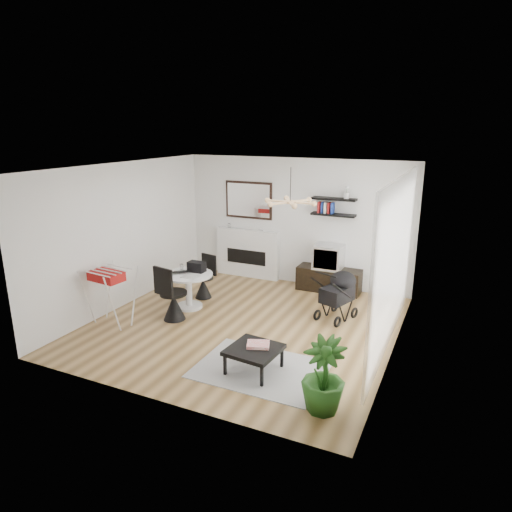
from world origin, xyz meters
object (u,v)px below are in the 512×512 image
at_px(dining_table, 189,285).
at_px(stroller, 338,296).
at_px(crt_tv, 329,257).
at_px(drying_rack, 111,295).
at_px(coffee_table, 254,350).
at_px(tv_console, 329,280).
at_px(potted_plant, 323,375).
at_px(fireplace, 248,247).

bearing_deg(dining_table, stroller, 14.87).
bearing_deg(crt_tv, stroller, -66.08).
height_order(drying_rack, coffee_table, drying_rack).
xyz_separation_m(dining_table, drying_rack, (-0.79, -1.20, 0.09)).
relative_size(drying_rack, coffee_table, 1.36).
height_order(dining_table, stroller, stroller).
relative_size(stroller, coffee_table, 1.28).
bearing_deg(tv_console, drying_rack, -132.51).
relative_size(drying_rack, potted_plant, 1.07).
xyz_separation_m(stroller, potted_plant, (0.56, -2.79, 0.06)).
distance_m(drying_rack, stroller, 3.97).
distance_m(fireplace, stroller, 2.90).
relative_size(fireplace, coffee_table, 2.92).
bearing_deg(stroller, fireplace, 168.35).
bearing_deg(fireplace, stroller, -30.13).
bearing_deg(fireplace, crt_tv, -4.92).
bearing_deg(crt_tv, tv_console, 6.69).
height_order(crt_tv, potted_plant, crt_tv).
distance_m(crt_tv, potted_plant, 4.24).
distance_m(dining_table, coffee_table, 2.66).
bearing_deg(tv_console, crt_tv, -173.31).
relative_size(coffee_table, potted_plant, 0.79).
relative_size(tv_console, potted_plant, 1.39).
height_order(tv_console, crt_tv, crt_tv).
distance_m(fireplace, dining_table, 2.19).
height_order(crt_tv, coffee_table, crt_tv).
height_order(fireplace, crt_tv, fireplace).
relative_size(crt_tv, coffee_table, 0.77).
bearing_deg(tv_console, fireplace, 175.25).
distance_m(crt_tv, drying_rack, 4.33).
bearing_deg(dining_table, drying_rack, -123.33).
xyz_separation_m(crt_tv, coffee_table, (-0.00, -3.60, -0.42)).
height_order(dining_table, potted_plant, potted_plant).
height_order(fireplace, potted_plant, fireplace).
xyz_separation_m(fireplace, potted_plant, (3.06, -4.24, -0.21)).
bearing_deg(crt_tv, potted_plant, -74.45).
bearing_deg(potted_plant, tv_console, 105.17).
distance_m(dining_table, stroller, 2.78).
relative_size(dining_table, potted_plant, 0.98).
xyz_separation_m(crt_tv, dining_table, (-2.12, -2.00, -0.30)).
distance_m(fireplace, potted_plant, 5.24).
bearing_deg(drying_rack, crt_tv, 54.21).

